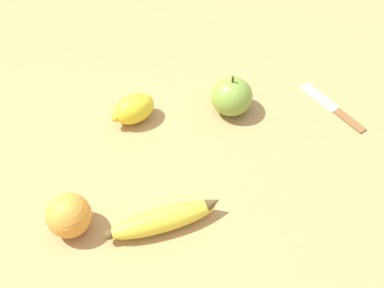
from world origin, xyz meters
The scene contains 6 objects.
ground_plane centered at (0.00, 0.00, 0.00)m, with size 3.00×3.00×0.00m, color tan.
banana centered at (0.17, -0.08, 0.02)m, with size 0.14×0.16×0.04m.
orange centered at (0.22, -0.21, 0.04)m, with size 0.07×0.07×0.07m.
apple centered at (-0.12, -0.06, 0.04)m, with size 0.08×0.08×0.08m.
lemon centered at (-0.03, -0.22, 0.03)m, with size 0.10×0.09×0.06m.
paring_knife centered at (-0.19, 0.13, 0.00)m, with size 0.10×0.14×0.01m.
Camera 1 is at (0.58, 0.13, 0.73)m, focal length 50.00 mm.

